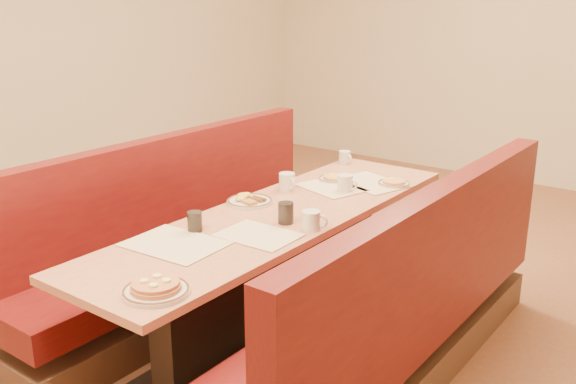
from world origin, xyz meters
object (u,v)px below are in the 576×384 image
Objects in this scene: pancake_plate at (156,289)px; eggs_plate at (249,200)px; coffee_mug_b at (287,181)px; soda_tumbler_near at (195,222)px; booth_left at (186,249)px; soda_tumbler_mid at (286,213)px; booth_right at (399,319)px; coffee_mug_c at (346,183)px; coffee_mug_a at (312,220)px; diner_table at (280,278)px; coffee_mug_d at (345,157)px.

pancake_plate reaches higher than eggs_plate.
soda_tumbler_near is (0.05, -0.83, -0.00)m from coffee_mug_b.
booth_left is 0.96m from soda_tumbler_mid.
soda_tumbler_mid reaches higher than eggs_plate.
coffee_mug_c is (-0.66, 0.55, 0.44)m from booth_right.
coffee_mug_a is at bearing -15.02° from eggs_plate.
coffee_mug_d reaches higher than diner_table.
coffee_mug_a is 1.15× the size of soda_tumbler_mid.
eggs_plate is at bearing -72.50° from coffee_mug_b.
booth_right is 19.85× the size of coffee_mug_a.
pancake_plate is 2.02× the size of coffee_mug_b.
pancake_plate is (0.20, -1.04, 0.40)m from diner_table.
coffee_mug_b is at bearing -67.07° from coffee_mug_d.
coffee_mug_d is (-0.28, 1.10, 0.42)m from diner_table.
booth_right is 1.06m from eggs_plate.
booth_left reaches higher than soda_tumbler_near.
booth_right is 22.74× the size of soda_tumbler_mid.
soda_tumbler_near reaches higher than coffee_mug_c.
pancake_plate is at bearing -67.97° from eggs_plate.
booth_left is at bearing -144.82° from coffee_mug_c.
coffee_mug_b is (-0.22, 0.37, 0.43)m from diner_table.
eggs_plate is 0.60m from coffee_mug_c.
coffee_mug_a is at bearing 38.42° from soda_tumbler_near.
booth_left is 1.27m from coffee_mug_d.
booth_left reaches higher than coffee_mug_a.
coffee_mug_a reaches higher than diner_table.
coffee_mug_c is 0.65m from soda_tumbler_mid.
soda_tumbler_near is at bearing -152.91° from booth_right.
coffee_mug_b reaches higher than pancake_plate.
coffee_mug_b reaches higher than soda_tumbler_near.
booth_right is 9.75× the size of eggs_plate.
booth_right is at bearing -38.93° from coffee_mug_c.
coffee_mug_d is at bearing 67.48° from booth_left.
booth_right is 0.64m from coffee_mug_a.
coffee_mug_a is at bearing -5.83° from booth_left.
booth_left reaches higher than coffee_mug_c.
booth_right is (0.73, 0.00, -0.01)m from diner_table.
soda_tumbler_near is (0.56, -0.46, 0.44)m from booth_left.
diner_table is 9.39× the size of pancake_plate.
coffee_mug_b is (0.02, 0.33, 0.04)m from eggs_plate.
coffee_mug_d is 1.02× the size of soda_tumbler_mid.
coffee_mug_c is at bearing 34.37° from booth_left.
coffee_mug_d is at bearing 93.93° from soda_tumbler_near.
soda_tumbler_mid reaches higher than coffee_mug_d.
booth_left is 19.03× the size of coffee_mug_c.
soda_tumbler_near is at bearing -67.49° from coffee_mug_d.
eggs_plate is 2.04× the size of coffee_mug_a.
diner_table is at bearing 100.60° from pancake_plate.
pancake_plate is 1.60m from coffee_mug_c.
booth_left reaches higher than coffee_mug_d.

